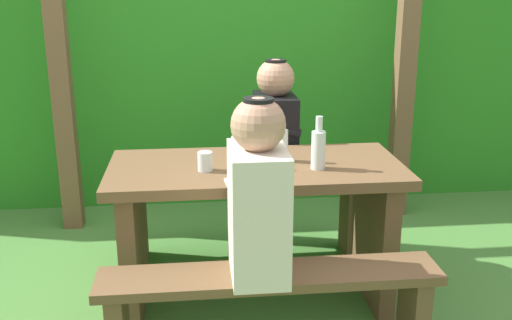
{
  "coord_description": "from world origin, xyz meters",
  "views": [
    {
      "loc": [
        -0.28,
        -2.67,
        1.58
      ],
      "look_at": [
        0.0,
        0.0,
        0.76
      ],
      "focal_mm": 41.51,
      "sensor_mm": 36.0,
      "label": 1
    }
  ],
  "objects_px": {
    "person_white_shirt": "(258,195)",
    "bottle_right": "(282,144)",
    "bench_near": "(270,300)",
    "bottle_center": "(238,150)",
    "bench_far": "(246,205)",
    "drinking_glass": "(205,161)",
    "bottle_left": "(318,148)",
    "picnic_table": "(256,210)",
    "person_black_coat": "(275,128)"
  },
  "relations": [
    {
      "from": "person_black_coat",
      "to": "bottle_center",
      "type": "height_order",
      "value": "person_black_coat"
    },
    {
      "from": "picnic_table",
      "to": "bottle_left",
      "type": "distance_m",
      "value": 0.45
    },
    {
      "from": "bench_near",
      "to": "picnic_table",
      "type": "bearing_deg",
      "value": 90.0
    },
    {
      "from": "picnic_table",
      "to": "bottle_center",
      "type": "bearing_deg",
      "value": -154.23
    },
    {
      "from": "person_white_shirt",
      "to": "bottle_left",
      "type": "distance_m",
      "value": 0.55
    },
    {
      "from": "bottle_center",
      "to": "bottle_right",
      "type": "bearing_deg",
      "value": 20.75
    },
    {
      "from": "bench_far",
      "to": "bottle_left",
      "type": "height_order",
      "value": "bottle_left"
    },
    {
      "from": "bench_far",
      "to": "bottle_right",
      "type": "bearing_deg",
      "value": -75.2
    },
    {
      "from": "picnic_table",
      "to": "drinking_glass",
      "type": "xyz_separation_m",
      "value": [
        -0.24,
        -0.07,
        0.28
      ]
    },
    {
      "from": "person_white_shirt",
      "to": "bottle_center",
      "type": "distance_m",
      "value": 0.49
    },
    {
      "from": "bench_far",
      "to": "bottle_center",
      "type": "distance_m",
      "value": 0.77
    },
    {
      "from": "bench_far",
      "to": "person_white_shirt",
      "type": "bearing_deg",
      "value": -92.61
    },
    {
      "from": "picnic_table",
      "to": "bench_far",
      "type": "height_order",
      "value": "picnic_table"
    },
    {
      "from": "picnic_table",
      "to": "person_black_coat",
      "type": "xyz_separation_m",
      "value": [
        0.17,
        0.53,
        0.28
      ]
    },
    {
      "from": "bench_near",
      "to": "bottle_right",
      "type": "relative_size",
      "value": 6.41
    },
    {
      "from": "bench_near",
      "to": "person_black_coat",
      "type": "bearing_deg",
      "value": 81.21
    },
    {
      "from": "drinking_glass",
      "to": "bench_far",
      "type": "bearing_deg",
      "value": 68.21
    },
    {
      "from": "picnic_table",
      "to": "bottle_left",
      "type": "xyz_separation_m",
      "value": [
        0.28,
        -0.1,
        0.34
      ]
    },
    {
      "from": "bottle_right",
      "to": "bottle_center",
      "type": "height_order",
      "value": "bottle_center"
    },
    {
      "from": "bench_near",
      "to": "person_black_coat",
      "type": "distance_m",
      "value": 1.17
    },
    {
      "from": "bench_far",
      "to": "bottle_center",
      "type": "xyz_separation_m",
      "value": [
        -0.09,
        -0.58,
        0.5
      ]
    },
    {
      "from": "person_black_coat",
      "to": "bottle_left",
      "type": "distance_m",
      "value": 0.64
    },
    {
      "from": "bench_near",
      "to": "bottle_left",
      "type": "distance_m",
      "value": 0.73
    },
    {
      "from": "drinking_glass",
      "to": "bottle_right",
      "type": "distance_m",
      "value": 0.39
    },
    {
      "from": "person_black_coat",
      "to": "bottle_center",
      "type": "bearing_deg",
      "value": -113.9
    },
    {
      "from": "bench_far",
      "to": "bottle_left",
      "type": "relative_size",
      "value": 5.62
    },
    {
      "from": "bench_far",
      "to": "person_white_shirt",
      "type": "relative_size",
      "value": 1.95
    },
    {
      "from": "bench_near",
      "to": "bottle_right",
      "type": "bearing_deg",
      "value": 77.19
    },
    {
      "from": "bench_far",
      "to": "bottle_center",
      "type": "bearing_deg",
      "value": -98.84
    },
    {
      "from": "picnic_table",
      "to": "bench_far",
      "type": "distance_m",
      "value": 0.57
    },
    {
      "from": "drinking_glass",
      "to": "person_white_shirt",
      "type": "bearing_deg",
      "value": -67.06
    },
    {
      "from": "picnic_table",
      "to": "bottle_center",
      "type": "distance_m",
      "value": 0.34
    },
    {
      "from": "drinking_glass",
      "to": "bottle_left",
      "type": "distance_m",
      "value": 0.53
    },
    {
      "from": "bench_far",
      "to": "bottle_left",
      "type": "bearing_deg",
      "value": -66.14
    },
    {
      "from": "drinking_glass",
      "to": "bottle_center",
      "type": "xyz_separation_m",
      "value": [
        0.15,
        0.03,
        0.04
      ]
    },
    {
      "from": "person_white_shirt",
      "to": "drinking_glass",
      "type": "distance_m",
      "value": 0.5
    },
    {
      "from": "person_white_shirt",
      "to": "bottle_left",
      "type": "relative_size",
      "value": 2.89
    },
    {
      "from": "person_white_shirt",
      "to": "picnic_table",
      "type": "bearing_deg",
      "value": 84.78
    },
    {
      "from": "bottle_center",
      "to": "person_white_shirt",
      "type": "bearing_deg",
      "value": -85.15
    },
    {
      "from": "picnic_table",
      "to": "person_white_shirt",
      "type": "xyz_separation_m",
      "value": [
        -0.05,
        -0.53,
        0.28
      ]
    },
    {
      "from": "picnic_table",
      "to": "bottle_left",
      "type": "height_order",
      "value": "bottle_left"
    },
    {
      "from": "drinking_glass",
      "to": "bottle_center",
      "type": "relative_size",
      "value": 0.39
    },
    {
      "from": "bench_far",
      "to": "bottle_right",
      "type": "distance_m",
      "value": 0.72
    },
    {
      "from": "bench_far",
      "to": "person_black_coat",
      "type": "height_order",
      "value": "person_black_coat"
    },
    {
      "from": "bottle_left",
      "to": "bottle_right",
      "type": "xyz_separation_m",
      "value": [
        -0.15,
        0.14,
        -0.01
      ]
    },
    {
      "from": "person_black_coat",
      "to": "bench_near",
      "type": "bearing_deg",
      "value": -98.79
    },
    {
      "from": "bottle_center",
      "to": "drinking_glass",
      "type": "bearing_deg",
      "value": -169.21
    },
    {
      "from": "person_white_shirt",
      "to": "bottle_right",
      "type": "distance_m",
      "value": 0.6
    },
    {
      "from": "person_white_shirt",
      "to": "person_black_coat",
      "type": "height_order",
      "value": "same"
    },
    {
      "from": "bottle_left",
      "to": "bottle_center",
      "type": "bearing_deg",
      "value": 171.88
    }
  ]
}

